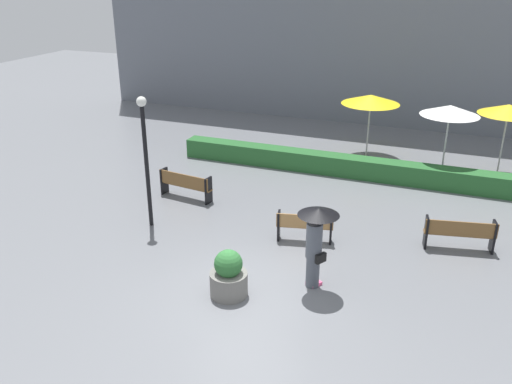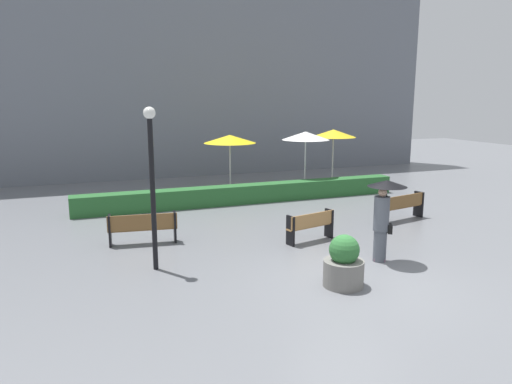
{
  "view_description": "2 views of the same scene",
  "coord_description": "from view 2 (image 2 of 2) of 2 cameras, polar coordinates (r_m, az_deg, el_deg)",
  "views": [
    {
      "loc": [
        4.19,
        -9.98,
        7.09
      ],
      "look_at": [
        -1.02,
        3.21,
        1.13
      ],
      "focal_mm": 38.12,
      "sensor_mm": 36.0,
      "label": 1
    },
    {
      "loc": [
        -5.61,
        -8.66,
        4.01
      ],
      "look_at": [
        -0.25,
        5.24,
        1.07
      ],
      "focal_mm": 33.4,
      "sensor_mm": 36.0,
      "label": 2
    }
  ],
  "objects": [
    {
      "name": "bench_far_right",
      "position": [
        16.56,
        17.18,
        -1.5
      ],
      "size": [
        1.86,
        0.73,
        0.88
      ],
      "color": "brown",
      "rests_on": "ground"
    },
    {
      "name": "pedestrian_with_umbrella",
      "position": [
        12.08,
        15.03,
        -2.04
      ],
      "size": [
        0.95,
        0.95,
        2.06
      ],
      "color": "#4C515B",
      "rests_on": "ground"
    },
    {
      "name": "planter_pot",
      "position": [
        10.54,
        10.46,
        -8.49
      ],
      "size": [
        0.88,
        0.88,
        1.15
      ],
      "color": "slate",
      "rests_on": "ground"
    },
    {
      "name": "bench_far_left",
      "position": [
        13.59,
        -13.41,
        -4.03
      ],
      "size": [
        1.91,
        0.6,
        0.87
      ],
      "color": "brown",
      "rests_on": "ground"
    },
    {
      "name": "building_facade",
      "position": [
        25.34,
        -8.55,
        14.49
      ],
      "size": [
        28.0,
        1.2,
        11.05
      ],
      "primitive_type": "cube",
      "color": "slate",
      "rests_on": "ground"
    },
    {
      "name": "patio_umbrella_yellow",
      "position": [
        20.6,
        -3.15,
        6.35
      ],
      "size": [
        2.25,
        2.25,
        2.46
      ],
      "color": "silver",
      "rests_on": "ground"
    },
    {
      "name": "patio_umbrella_white",
      "position": [
        20.52,
        5.96,
        6.71
      ],
      "size": [
        2.03,
        2.03,
        2.61
      ],
      "color": "silver",
      "rests_on": "ground"
    },
    {
      "name": "hedge_strip",
      "position": [
        18.51,
        -1.2,
        -0.21
      ],
      "size": [
        12.87,
        0.7,
        0.71
      ],
      "primitive_type": "cube",
      "color": "#28602D",
      "rests_on": "ground"
    },
    {
      "name": "patio_umbrella_yellow_far",
      "position": [
        22.22,
        9.27,
        6.94
      ],
      "size": [
        2.04,
        2.04,
        2.6
      ],
      "color": "silver",
      "rests_on": "ground"
    },
    {
      "name": "bench_mid_center",
      "position": [
        13.57,
        6.62,
        -3.88
      ],
      "size": [
        1.57,
        0.66,
        0.84
      ],
      "color": "#9E7242",
      "rests_on": "ground"
    },
    {
      "name": "ground_plane",
      "position": [
        11.07,
        11.19,
        -10.28
      ],
      "size": [
        60.0,
        60.0,
        0.0
      ],
      "primitive_type": "plane",
      "color": "slate"
    },
    {
      "name": "lamp_post",
      "position": [
        11.17,
        -12.37,
        2.39
      ],
      "size": [
        0.28,
        0.28,
        3.82
      ],
      "color": "black",
      "rests_on": "ground"
    }
  ]
}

